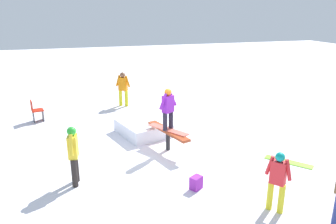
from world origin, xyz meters
The scene contains 10 objects.
ground_plane centered at (0.00, 0.00, 0.00)m, with size 60.00×60.00×0.00m, color white.
rail_feature centered at (0.00, 0.00, 0.58)m, with size 2.04×0.85×0.69m.
snow_kicker_ramp centered at (-1.58, -0.47, 0.24)m, with size 1.80×1.50×0.47m, color white.
main_rider_on_rail centered at (0.00, 0.00, 1.35)m, with size 1.46×1.03×1.36m.
bystander_yellow centered at (1.37, -2.92, 0.89)m, with size 0.67×0.27×1.58m.
bystander_orange centered at (-5.38, -0.56, 0.89)m, with size 0.46×0.66×1.59m.
bystander_red centered at (3.90, 1.35, 0.81)m, with size 0.51×0.43×1.44m.
loose_snowboard_lime centered at (1.91, 3.19, 0.01)m, with size 1.38×0.28×0.02m, color #86E22F.
folding_chair centered at (-4.21, -4.28, 0.41)m, with size 0.52×0.52×0.88m.
backpack_on_snow centered at (2.51, -0.01, 0.17)m, with size 0.30×0.22×0.34m, color purple.
Camera 1 is at (9.34, -2.80, 4.40)m, focal length 35.00 mm.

